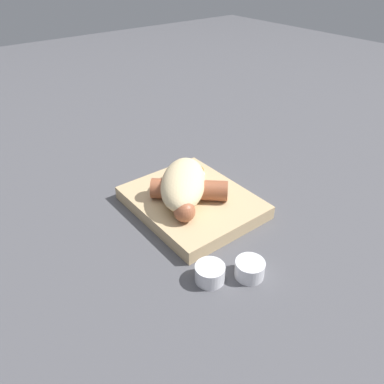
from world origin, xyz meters
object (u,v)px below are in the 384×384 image
(sausage, at_px, (188,189))
(condiment_cup_near, at_px, (210,274))
(bread_roll, at_px, (183,183))
(condiment_cup_far, at_px, (250,270))
(food_tray, at_px, (192,202))

(sausage, xyz_separation_m, condiment_cup_near, (0.15, -0.08, -0.03))
(bread_roll, height_order, sausage, bread_roll)
(sausage, xyz_separation_m, condiment_cup_far, (0.18, -0.03, -0.03))
(bread_roll, height_order, condiment_cup_near, bread_roll)
(condiment_cup_near, bearing_deg, condiment_cup_far, 60.31)
(food_tray, bearing_deg, condiment_cup_far, -11.39)
(food_tray, distance_m, condiment_cup_near, 0.17)
(sausage, bearing_deg, condiment_cup_far, -9.32)
(bread_roll, relative_size, condiment_cup_far, 3.87)
(bread_roll, relative_size, sausage, 1.24)
(food_tray, relative_size, bread_roll, 1.35)
(condiment_cup_near, xyz_separation_m, condiment_cup_far, (0.03, 0.05, 0.00))
(sausage, bearing_deg, condiment_cup_near, -27.32)
(sausage, relative_size, condiment_cup_near, 3.12)
(food_tray, height_order, condiment_cup_far, condiment_cup_far)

